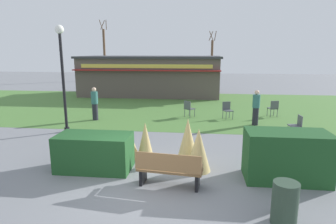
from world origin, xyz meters
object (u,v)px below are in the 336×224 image
cafe_chair_center (297,124)px  parked_car_west_slot (158,79)px  park_bench (169,170)px  lamppost_mid (62,67)px  food_kiosk (151,75)px  cafe_chair_east (189,108)px  cafe_chair_west (227,109)px  trash_bin (285,203)px  person_standing (95,103)px  tree_left_bg (212,59)px  cafe_chair_north (273,107)px  tree_right_bg (104,54)px  person_strolling (256,107)px

cafe_chair_center → parked_car_west_slot: parked_car_west_slot is taller
park_bench → lamppost_mid: (-5.03, 4.69, 2.35)m
park_bench → food_kiosk: (-3.22, 16.07, 1.08)m
cafe_chair_east → cafe_chair_west: bearing=-3.5°
trash_bin → cafe_chair_east: (-2.32, 9.44, 0.08)m
person_standing → tree_left_bg: size_ratio=0.29×
cafe_chair_west → cafe_chair_north: (2.51, 0.71, 0.00)m
person_standing → tree_right_bg: size_ratio=0.24×
cafe_chair_east → cafe_chair_center: same height
cafe_chair_center → person_standing: 9.52m
person_standing → park_bench: bearing=-16.0°
lamppost_mid → cafe_chair_east: size_ratio=5.09×
cafe_chair_west → tree_left_bg: tree_left_bg is taller
lamppost_mid → person_strolling: bearing=14.0°
cafe_chair_east → cafe_chair_north: same height
lamppost_mid → cafe_chair_north: (9.73, 4.00, -2.30)m
park_bench → cafe_chair_center: size_ratio=1.97×
lamppost_mid → cafe_chair_north: bearing=22.3°
person_strolling → person_standing: same height
park_bench → cafe_chair_west: size_ratio=1.97×
food_kiosk → cafe_chair_north: bearing=-43.0°
food_kiosk → cafe_chair_north: size_ratio=12.46×
person_standing → trash_bin: bearing=-8.8°
person_strolling → parked_car_west_slot: person_strolling is taller
park_bench → person_strolling: 7.62m
food_kiosk → tree_right_bg: (-7.62, 11.26, 1.64)m
trash_bin → cafe_chair_north: trash_bin is taller
cafe_chair_east → person_strolling: bearing=-21.9°
park_bench → lamppost_mid: size_ratio=0.39×
cafe_chair_east → lamppost_mid: bearing=-146.7°
lamppost_mid → trash_bin: bearing=-38.7°
trash_bin → person_strolling: bearing=83.6°
lamppost_mid → person_standing: 3.03m
cafe_chair_west → parked_car_west_slot: size_ratio=0.21×
park_bench → trash_bin: park_bench is taller
lamppost_mid → cafe_chair_west: size_ratio=5.09×
park_bench → trash_bin: (2.50, -1.34, -0.03)m
cafe_chair_center → parked_car_west_slot: 19.23m
person_standing → tree_right_bg: 21.45m
trash_bin → food_kiosk: (-5.72, 17.41, 1.11)m
cafe_chair_center → cafe_chair_west: bearing=131.7°
lamppost_mid → tree_left_bg: size_ratio=0.77×
park_bench → trash_bin: bearing=-28.1°
person_strolling → trash_bin: bearing=-167.5°
tree_left_bg → tree_right_bg: tree_right_bg is taller
cafe_chair_north → food_kiosk: bearing=137.0°
cafe_chair_west → person_standing: (-6.76, -1.03, 0.33)m
person_standing → lamppost_mid: bearing=-60.8°
tree_left_bg → cafe_chair_east: bearing=-95.5°
person_strolling → tree_right_bg: size_ratio=0.24×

